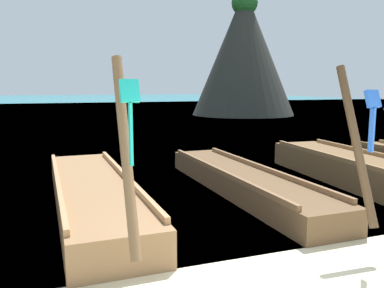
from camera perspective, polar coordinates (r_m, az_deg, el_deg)
sea_water at (r=64.80m, az=-17.88°, el=5.72°), size 120.00×120.00×0.00m
longtail_boat_turquoise_ribbon at (r=8.09m, az=-14.05°, el=-7.00°), size 1.46×7.09×2.75m
longtail_boat_blue_ribbon at (r=9.06m, az=7.36°, el=-5.38°), size 1.20×7.06×2.70m
longtail_boat_orange_ribbon at (r=10.40m, az=23.66°, el=-3.80°), size 1.88×7.19×2.83m
karst_rock at (r=34.64m, az=7.63°, el=12.68°), size 9.02×8.63×10.44m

